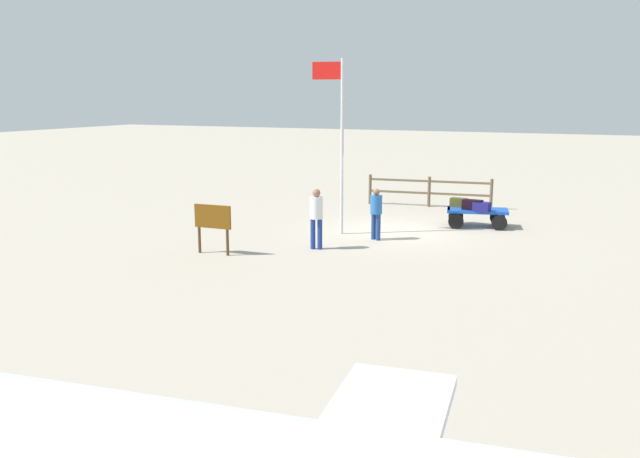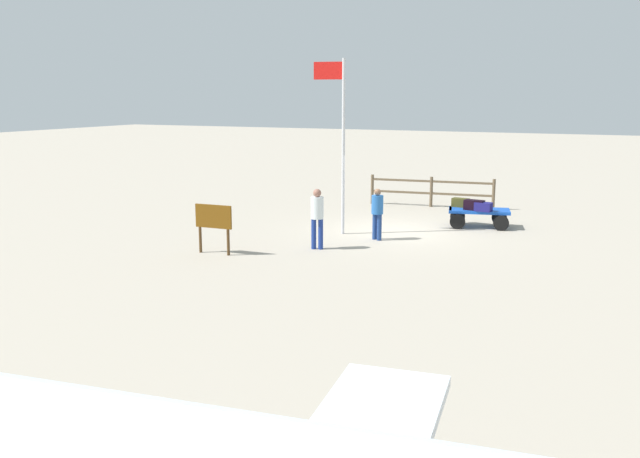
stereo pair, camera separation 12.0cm
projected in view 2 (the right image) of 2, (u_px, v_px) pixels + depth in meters
ground_plane at (395, 232)px, 21.60m from camera, size 120.00×120.00×0.00m
luggage_cart at (478, 214)px, 22.29m from camera, size 2.13×1.50×0.60m
suitcase_navy at (460, 203)px, 22.68m from camera, size 0.58×0.37×0.29m
suitcase_tan at (483, 207)px, 21.84m from camera, size 0.56×0.41×0.29m
suitcase_olive at (474, 205)px, 22.05m from camera, size 0.66×0.40×0.33m
worker_lead at (317, 214)px, 18.98m from camera, size 0.43×0.43×1.72m
worker_trailing at (377, 210)px, 20.22m from camera, size 0.47×0.47×1.56m
flagpole at (340, 132)px, 20.70m from camera, size 1.02×0.18×5.39m
signboard at (214, 221)px, 18.42m from camera, size 1.11×0.11×1.37m
wooden_fence at (431, 189)px, 26.27m from camera, size 4.82×0.64×1.18m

